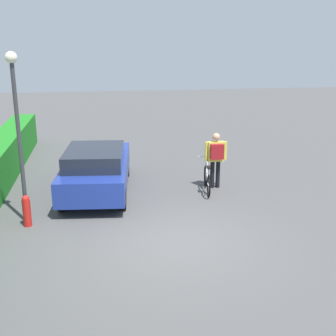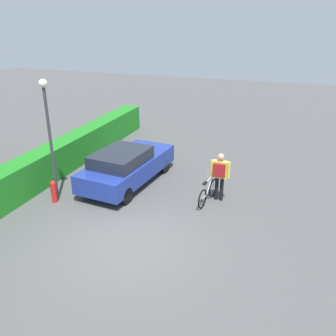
% 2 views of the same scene
% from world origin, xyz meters
% --- Properties ---
extents(ground_plane, '(60.00, 60.00, 0.00)m').
position_xyz_m(ground_plane, '(0.00, 0.00, 0.00)').
color(ground_plane, '#4D4D4D').
extents(parked_car_near, '(4.65, 2.27, 1.45)m').
position_xyz_m(parked_car_near, '(3.71, 1.79, 0.76)').
color(parked_car_near, navy).
rests_on(parked_car_near, ground).
extents(bicycle, '(1.62, 0.50, 0.99)m').
position_xyz_m(bicycle, '(3.28, -1.52, 0.38)').
color(bicycle, black).
rests_on(bicycle, ground).
extents(person_rider, '(0.36, 0.69, 1.74)m').
position_xyz_m(person_rider, '(3.55, -1.84, 1.07)').
color(person_rider, black).
rests_on(person_rider, ground).
extents(street_lamp, '(0.28, 0.28, 4.23)m').
position_xyz_m(street_lamp, '(1.69, 3.57, 2.73)').
color(street_lamp, '#38383D').
rests_on(street_lamp, ground).
extents(fire_hydrant, '(0.20, 0.20, 0.81)m').
position_xyz_m(fire_hydrant, '(1.46, 3.52, 0.41)').
color(fire_hydrant, red).
rests_on(fire_hydrant, ground).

